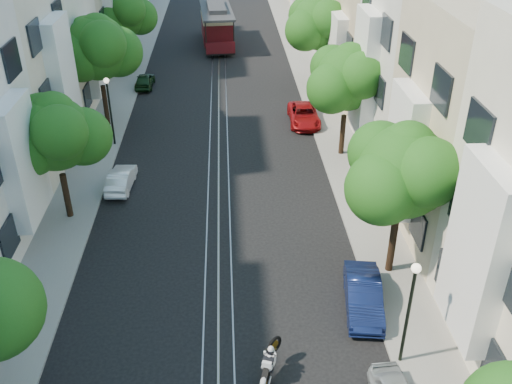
{
  "coord_description": "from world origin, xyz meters",
  "views": [
    {
      "loc": [
        0.53,
        -9.77,
        15.17
      ],
      "look_at": [
        1.75,
        12.21,
        2.2
      ],
      "focal_mm": 40.0,
      "sensor_mm": 36.0,
      "label": 1
    }
  ],
  "objects": [
    {
      "name": "tree_e_c",
      "position": [
        7.26,
        19.98,
        4.6
      ],
      "size": [
        4.84,
        3.99,
        6.52
      ],
      "color": "black",
      "rests_on": "ground"
    },
    {
      "name": "rail_slot",
      "position": [
        0.0,
        28.0,
        0.01
      ],
      "size": [
        0.06,
        80.0,
        0.02
      ],
      "primitive_type": "cube",
      "color": "gray",
      "rests_on": "ground"
    },
    {
      "name": "townhouses_west",
      "position": [
        -11.87,
        27.91,
        5.08
      ],
      "size": [
        7.75,
        72.0,
        11.76
      ],
      "color": "silver",
      "rests_on": "ground"
    },
    {
      "name": "tree_e_d",
      "position": [
        7.26,
        30.98,
        4.87
      ],
      "size": [
        5.01,
        4.16,
        6.85
      ],
      "color": "black",
      "rests_on": "ground"
    },
    {
      "name": "tree_w_c",
      "position": [
        -7.14,
        24.98,
        5.07
      ],
      "size": [
        5.13,
        4.28,
        7.09
      ],
      "color": "black",
      "rests_on": "ground"
    },
    {
      "name": "sportbike_rider",
      "position": [
        1.72,
        3.61,
        0.71
      ],
      "size": [
        0.84,
        1.67,
        1.24
      ],
      "rotation": [
        0.0,
        0.0,
        -0.33
      ],
      "color": "black",
      "rests_on": "ground"
    },
    {
      "name": "tree_e_b",
      "position": [
        7.26,
        8.98,
        4.73
      ],
      "size": [
        4.93,
        4.08,
        6.68
      ],
      "color": "black",
      "rests_on": "ground"
    },
    {
      "name": "parked_car_w_far",
      "position": [
        -5.6,
        32.16,
        0.54
      ],
      "size": [
        1.35,
        3.21,
        1.08
      ],
      "primitive_type": "imported",
      "rotation": [
        0.0,
        0.0,
        3.12
      ],
      "color": "black",
      "rests_on": "ground"
    },
    {
      "name": "rail_right",
      "position": [
        0.55,
        28.0,
        0.01
      ],
      "size": [
        0.06,
        80.0,
        0.02
      ],
      "primitive_type": "cube",
      "color": "gray",
      "rests_on": "ground"
    },
    {
      "name": "sidewalk_west",
      "position": [
        -7.25,
        28.0,
        0.06
      ],
      "size": [
        2.5,
        80.0,
        0.12
      ],
      "primitive_type": "cube",
      "color": "gray",
      "rests_on": "ground"
    },
    {
      "name": "lamp_west",
      "position": [
        -6.3,
        22.0,
        2.85
      ],
      "size": [
        0.32,
        0.32,
        4.16
      ],
      "color": "black",
      "rests_on": "ground"
    },
    {
      "name": "parked_car_e_mid",
      "position": [
        5.6,
        6.83,
        0.62
      ],
      "size": [
        1.77,
        3.89,
        1.24
      ],
      "primitive_type": "imported",
      "rotation": [
        0.0,
        0.0,
        -0.13
      ],
      "color": "#0C163E",
      "rests_on": "ground"
    },
    {
      "name": "lamp_east",
      "position": [
        6.3,
        4.0,
        2.85
      ],
      "size": [
        0.32,
        0.32,
        4.16
      ],
      "color": "black",
      "rests_on": "ground"
    },
    {
      "name": "parked_car_w_mid",
      "position": [
        -5.12,
        16.79,
        0.53
      ],
      "size": [
        1.31,
        3.27,
        1.06
      ],
      "primitive_type": "imported",
      "rotation": [
        0.0,
        0.0,
        3.08
      ],
      "color": "white",
      "rests_on": "ground"
    },
    {
      "name": "parked_car_e_far",
      "position": [
        5.6,
        24.72,
        0.57
      ],
      "size": [
        1.98,
        4.17,
        1.15
      ],
      "primitive_type": "imported",
      "rotation": [
        0.0,
        0.0,
        -0.02
      ],
      "color": "maroon",
      "rests_on": "ground"
    },
    {
      "name": "ground",
      "position": [
        0.0,
        28.0,
        0.0
      ],
      "size": [
        200.0,
        200.0,
        0.0
      ],
      "primitive_type": "plane",
      "color": "black",
      "rests_on": "ground"
    },
    {
      "name": "rail_left",
      "position": [
        -0.55,
        28.0,
        0.01
      ],
      "size": [
        0.06,
        80.0,
        0.02
      ],
      "primitive_type": "cube",
      "color": "gray",
      "rests_on": "ground"
    },
    {
      "name": "lane_line",
      "position": [
        0.0,
        28.0,
        0.0
      ],
      "size": [
        0.08,
        80.0,
        0.01
      ],
      "primitive_type": "cube",
      "color": "tan",
      "rests_on": "ground"
    },
    {
      "name": "tree_w_d",
      "position": [
        -7.14,
        35.98,
        4.6
      ],
      "size": [
        4.84,
        3.99,
        6.52
      ],
      "color": "black",
      "rests_on": "ground"
    },
    {
      "name": "tree_w_b",
      "position": [
        -7.14,
        13.98,
        4.4
      ],
      "size": [
        4.72,
        3.87,
        6.27
      ],
      "color": "black",
      "rests_on": "ground"
    },
    {
      "name": "sidewalk_east",
      "position": [
        7.25,
        28.0,
        0.06
      ],
      "size": [
        2.5,
        80.0,
        0.12
      ],
      "primitive_type": "cube",
      "color": "gray",
      "rests_on": "ground"
    },
    {
      "name": "cable_car",
      "position": [
        -0.12,
        43.2,
        2.0
      ],
      "size": [
        3.34,
        8.94,
        3.37
      ],
      "rotation": [
        0.0,
        0.0,
        0.07
      ],
      "color": "black",
      "rests_on": "ground"
    },
    {
      "name": "townhouses_east",
      "position": [
        11.87,
        27.91,
        5.18
      ],
      "size": [
        7.75,
        72.0,
        12.0
      ],
      "color": "beige",
      "rests_on": "ground"
    }
  ]
}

